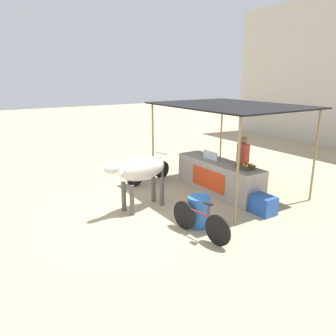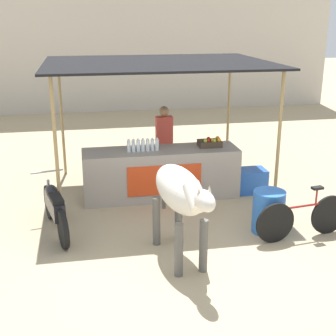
{
  "view_description": "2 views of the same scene",
  "coord_description": "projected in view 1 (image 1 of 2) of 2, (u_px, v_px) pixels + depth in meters",
  "views": [
    {
      "loc": [
        6.97,
        -4.08,
        3.37
      ],
      "look_at": [
        -0.3,
        0.61,
        0.93
      ],
      "focal_mm": 35.0,
      "sensor_mm": 36.0,
      "label": 1
    },
    {
      "loc": [
        -1.44,
        -6.31,
        3.43
      ],
      "look_at": [
        -0.02,
        1.33,
        0.87
      ],
      "focal_mm": 50.0,
      "sensor_mm": 36.0,
      "label": 2
    }
  ],
  "objects": [
    {
      "name": "cow",
      "position": [
        141.0,
        171.0,
        8.35
      ],
      "size": [
        0.73,
        1.85,
        1.44
      ],
      "color": "silver",
      "rests_on": "ground"
    },
    {
      "name": "fruit_crate",
      "position": [
        245.0,
        166.0,
        8.77
      ],
      "size": [
        0.44,
        0.32,
        0.18
      ],
      "color": "#3F3326",
      "rests_on": "stall_counter"
    },
    {
      "name": "motorcycle_parked",
      "position": [
        149.0,
        169.0,
        10.67
      ],
      "size": [
        0.64,
        1.77,
        0.9
      ],
      "color": "black",
      "rests_on": "ground"
    },
    {
      "name": "bicycle_leaning",
      "position": [
        200.0,
        222.0,
        7.03
      ],
      "size": [
        1.65,
        0.27,
        0.85
      ],
      "color": "black",
      "rests_on": "ground"
    },
    {
      "name": "stall_awning",
      "position": [
        229.0,
        108.0,
        9.31
      ],
      "size": [
        4.2,
        3.2,
        2.59
      ],
      "color": "black",
      "rests_on": "ground"
    },
    {
      "name": "ground_plane",
      "position": [
        155.0,
        208.0,
        8.68
      ],
      "size": [
        60.0,
        60.0,
        0.0
      ],
      "primitive_type": "plane",
      "color": "tan"
    },
    {
      "name": "water_bottle_row",
      "position": [
        210.0,
        155.0,
        9.79
      ],
      "size": [
        0.61,
        0.07,
        0.25
      ],
      "color": "silver",
      "rests_on": "stall_counter"
    },
    {
      "name": "water_barrel",
      "position": [
        199.0,
        211.0,
        7.56
      ],
      "size": [
        0.53,
        0.53,
        0.71
      ],
      "primitive_type": "cylinder",
      "color": "blue",
      "rests_on": "ground"
    },
    {
      "name": "stall_counter",
      "position": [
        218.0,
        177.0,
        9.7
      ],
      "size": [
        3.0,
        0.82,
        0.96
      ],
      "color": "#9E9389",
      "rests_on": "ground"
    },
    {
      "name": "vendor_behind_counter",
      "position": [
        242.0,
        163.0,
        9.83
      ],
      "size": [
        0.34,
        0.22,
        1.65
      ],
      "color": "#383842",
      "rests_on": "ground"
    },
    {
      "name": "cooler_box",
      "position": [
        263.0,
        205.0,
        8.24
      ],
      "size": [
        0.6,
        0.44,
        0.48
      ],
      "primitive_type": "cube",
      "color": "blue",
      "rests_on": "ground"
    }
  ]
}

